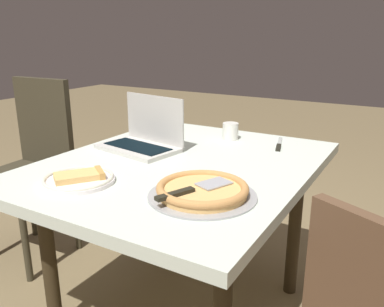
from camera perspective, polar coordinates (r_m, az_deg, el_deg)
dining_table at (r=1.61m, az=-1.65°, el=-3.66°), size 1.21×0.99×0.70m
laptop at (r=1.76m, az=-7.00°, el=2.24°), size 0.27×0.38×0.23m
pizza_plate at (r=1.41m, az=-15.93°, el=-3.50°), size 0.25×0.25×0.04m
pizza_tray at (r=1.24m, az=1.49°, el=-5.32°), size 0.34×0.34×0.04m
table_knife at (r=1.85m, az=12.40°, el=1.19°), size 0.23×0.08×0.01m
drink_cup at (r=1.91m, az=5.54°, el=3.24°), size 0.08×0.08×0.08m
chair_far at (r=2.30m, az=-21.87°, el=-0.64°), size 0.41×0.41×0.97m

